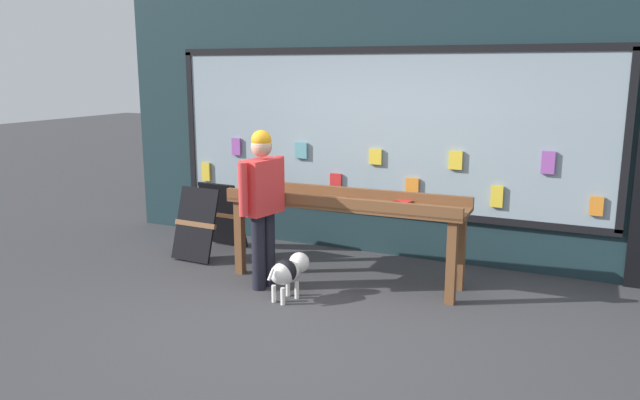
% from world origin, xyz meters
% --- Properties ---
extents(ground_plane, '(40.00, 40.00, 0.00)m').
position_xyz_m(ground_plane, '(0.00, 0.00, 0.00)').
color(ground_plane, '#38383A').
extents(shopfront_facade, '(7.25, 0.29, 3.36)m').
position_xyz_m(shopfront_facade, '(0.04, 2.39, 1.66)').
color(shopfront_facade, '#192D33').
rests_on(shopfront_facade, ground_plane).
extents(display_table_main, '(2.53, 0.68, 0.96)m').
position_xyz_m(display_table_main, '(0.00, 1.19, 0.77)').
color(display_table_main, brown).
rests_on(display_table_main, ground_plane).
extents(person_browsing, '(0.30, 0.64, 1.63)m').
position_xyz_m(person_browsing, '(-0.69, 0.66, 0.94)').
color(person_browsing, black).
rests_on(person_browsing, ground_plane).
extents(small_dog, '(0.30, 0.57, 0.43)m').
position_xyz_m(small_dog, '(-0.30, 0.46, 0.29)').
color(small_dog, white).
rests_on(small_dog, ground_plane).
extents(sandwich_board_sign, '(0.60, 0.85, 0.83)m').
position_xyz_m(sandwich_board_sign, '(-1.87, 1.40, 0.43)').
color(sandwich_board_sign, black).
rests_on(sandwich_board_sign, ground_plane).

